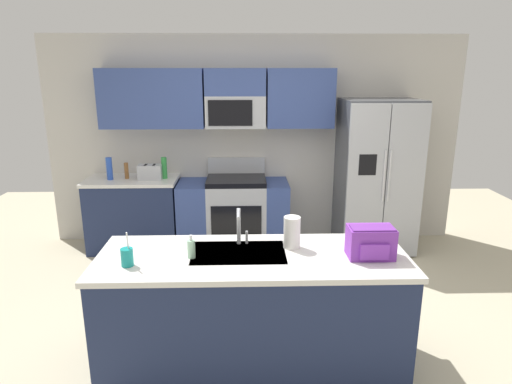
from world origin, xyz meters
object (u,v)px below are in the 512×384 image
(pepper_mill, at_px, (126,171))
(sink_faucet, at_px, (239,224))
(toaster, at_px, (150,172))
(bottle_blue, at_px, (109,169))
(refrigerator, at_px, (376,176))
(paper_towel_roll, at_px, (292,232))
(backpack, at_px, (371,241))
(bottle_green, at_px, (164,168))
(drink_cup_teal, at_px, (127,257))
(soap_dispenser, at_px, (191,249))
(range_oven, at_px, (234,213))

(pepper_mill, bearing_deg, sink_faucet, -57.24)
(toaster, bearing_deg, bottle_blue, 179.26)
(bottle_blue, bearing_deg, refrigerator, -0.46)
(pepper_mill, distance_m, paper_towel_roll, 2.84)
(bottle_blue, xyz_separation_m, backpack, (2.51, -2.36, -0.02))
(toaster, relative_size, bottle_blue, 1.03)
(bottle_green, height_order, drink_cup_teal, bottle_green)
(soap_dispenser, bearing_deg, pepper_mill, 113.76)
(refrigerator, relative_size, bottle_green, 7.06)
(refrigerator, xyz_separation_m, pepper_mill, (-3.05, 0.07, 0.07))
(toaster, height_order, backpack, backpack)
(refrigerator, xyz_separation_m, backpack, (-0.73, -2.34, 0.09))
(pepper_mill, distance_m, bottle_blue, 0.20)
(range_oven, height_order, soap_dispenser, range_oven)
(bottle_green, bearing_deg, paper_towel_roll, -59.22)
(toaster, distance_m, sink_faucet, 2.38)
(refrigerator, bearing_deg, sink_faucet, -128.45)
(drink_cup_teal, bearing_deg, backpack, 3.35)
(bottle_green, bearing_deg, soap_dispenser, -76.05)
(toaster, bearing_deg, sink_faucet, -62.63)
(toaster, bearing_deg, pepper_mill, 170.45)
(refrigerator, height_order, drink_cup_teal, refrigerator)
(refrigerator, height_order, bottle_green, refrigerator)
(bottle_blue, relative_size, bottle_green, 1.03)
(soap_dispenser, bearing_deg, bottle_blue, 117.91)
(pepper_mill, bearing_deg, paper_towel_roll, -51.30)
(paper_towel_roll, bearing_deg, pepper_mill, 128.70)
(bottle_green, relative_size, soap_dispenser, 1.54)
(pepper_mill, height_order, soap_dispenser, pepper_mill)
(bottle_green, bearing_deg, refrigerator, -1.45)
(drink_cup_teal, bearing_deg, toaster, 97.74)
(refrigerator, distance_m, soap_dispenser, 3.06)
(range_oven, distance_m, paper_towel_roll, 2.35)
(paper_towel_roll, distance_m, backpack, 0.57)
(drink_cup_teal, distance_m, backpack, 1.69)
(range_oven, distance_m, refrigerator, 1.82)
(drink_cup_teal, relative_size, backpack, 0.76)
(sink_faucet, bearing_deg, toaster, 117.37)
(pepper_mill, height_order, bottle_blue, bottle_blue)
(pepper_mill, distance_m, soap_dispenser, 2.61)
(sink_faucet, height_order, paper_towel_roll, sink_faucet)
(bottle_blue, height_order, drink_cup_teal, bottle_blue)
(drink_cup_teal, distance_m, paper_towel_roll, 1.18)
(backpack, bearing_deg, soap_dispenser, 178.98)
(bottle_green, distance_m, sink_faucet, 2.35)
(backpack, bearing_deg, toaster, 130.57)
(bottle_green, xyz_separation_m, paper_towel_roll, (1.32, -2.22, -0.01))
(drink_cup_teal, xyz_separation_m, soap_dispenser, (0.42, 0.12, 0.00))
(drink_cup_teal, bearing_deg, refrigerator, 45.24)
(range_oven, relative_size, refrigerator, 0.74)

